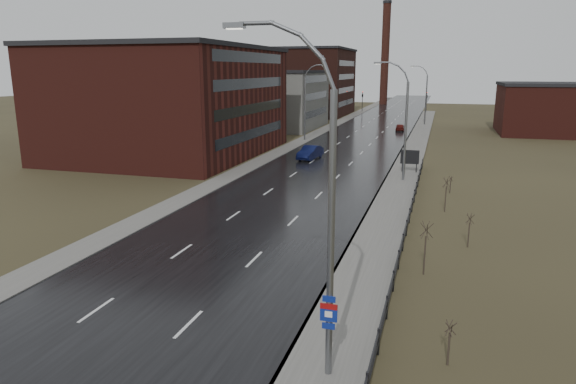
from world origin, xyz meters
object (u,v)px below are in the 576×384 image
Objects in this scene: streetlight_main at (322,212)px; car_near at (310,153)px; billboard at (410,158)px; car_far at (400,128)px.

streetlight_main is 45.40m from car_near.
car_near is (-12.05, 5.50, -0.87)m from billboard.
car_near is at bearing 72.78° from car_far.
car_near is (-11.42, 43.63, -5.25)m from streetlight_main.
billboard is 38.79m from car_far.
billboard is 0.67× the size of car_far.
streetlight_main reaches higher than billboard.
billboard is 13.27m from car_near.
car_far is at bearing 92.58° from streetlight_main.
car_near is at bearing 104.67° from streetlight_main.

